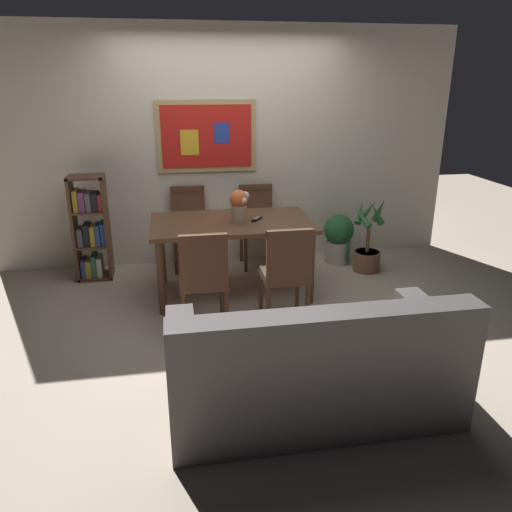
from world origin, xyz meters
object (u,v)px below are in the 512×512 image
dining_chair_near_left (204,275)px  tv_remote (257,219)px  potted_ivy (339,237)px  dining_chair_far_left (189,221)px  leather_couch (313,371)px  flower_vase (239,204)px  dining_chair_far_right (257,219)px  bookshelf (91,230)px  dining_table (232,230)px  potted_palm (367,246)px  dining_chair_near_right (286,269)px

dining_chair_near_left → tv_remote: bearing=54.5°
potted_ivy → tv_remote: tv_remote is taller
dining_chair_far_left → leather_couch: 2.90m
flower_vase → dining_chair_far_left: bearing=117.4°
dining_chair_far_right → bookshelf: bearing=-175.8°
dining_chair_near_left → dining_chair_far_right: 1.77m
dining_table → potted_palm: 1.63m
dining_chair_far_left → bookshelf: bearing=-170.5°
dining_chair_far_left → potted_palm: size_ratio=1.08×
potted_palm → tv_remote: bearing=-165.4°
tv_remote → dining_chair_near_left: bearing=-125.5°
dining_chair_far_right → potted_ivy: 0.98m
leather_couch → tv_remote: size_ratio=11.77×
potted_palm → tv_remote: 1.43m
dining_chair_near_left → tv_remote: size_ratio=5.95×
leather_couch → bookshelf: size_ratio=1.62×
dining_table → dining_chair_far_left: 0.91m
dining_chair_near_left → flower_vase: (0.41, 0.78, 0.38)m
dining_chair_near_left → flower_vase: bearing=62.4°
dining_table → flower_vase: size_ratio=4.98×
bookshelf → potted_ivy: size_ratio=1.96×
bookshelf → dining_chair_near_left: bearing=-54.2°
potted_palm → dining_chair_far_left: bearing=165.9°
leather_couch → flower_vase: (-0.18, 1.96, 0.61)m
bookshelf → dining_table: bearing=-24.7°
dining_table → leather_couch: size_ratio=0.86×
dining_chair_near_right → potted_palm: (1.20, 1.16, -0.25)m
bookshelf → flower_vase: size_ratio=3.58×
dining_chair_near_right → flower_vase: (-0.28, 0.78, 0.38)m
bookshelf → tv_remote: (1.65, -0.65, 0.22)m
leather_couch → potted_ivy: leather_couch is taller
flower_vase → potted_ivy: bearing=29.0°
dining_table → potted_ivy: size_ratio=2.73×
dining_chair_near_left → dining_chair_near_right: bearing=0.5°
dining_table → potted_palm: potted_palm is taller
potted_palm → tv_remote: (-1.31, -0.34, 0.47)m
dining_chair_near_left → dining_chair_far_left: size_ratio=1.00×
dining_chair_near_right → dining_chair_far_left: bearing=113.9°
bookshelf → tv_remote: 1.79m
potted_palm → dining_chair_far_right: bearing=159.1°
dining_chair_near_right → dining_table: bearing=113.0°
bookshelf → potted_palm: bookshelf is taller
tv_remote → potted_ivy: bearing=31.4°
potted_ivy → flower_vase: size_ratio=1.82×
dining_chair_near_right → dining_chair_far_right: bearing=88.6°
dining_chair_far_right → dining_chair_near_right: same height
dining_chair_near_left → bookshelf: (-1.07, 1.48, 0.00)m
dining_table → flower_vase: 0.28m
dining_chair_near_right → leather_couch: size_ratio=0.51×
tv_remote → dining_table: bearing=178.8°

